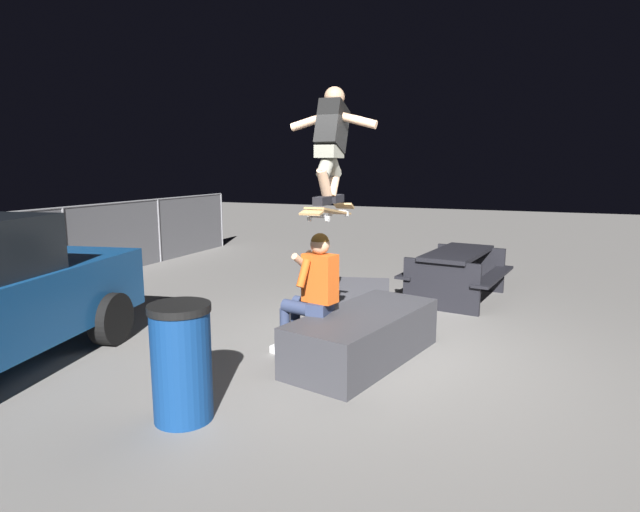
# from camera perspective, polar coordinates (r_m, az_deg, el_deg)

# --- Properties ---
(ground_plane) EXTENTS (40.00, 40.00, 0.00)m
(ground_plane) POSITION_cam_1_polar(r_m,az_deg,el_deg) (5.76, 5.78, -10.68)
(ground_plane) COLOR slate
(ledge_box_main) EXTENTS (2.05, 1.24, 0.52)m
(ledge_box_main) POSITION_cam_1_polar(r_m,az_deg,el_deg) (5.51, 4.83, -8.78)
(ledge_box_main) COLOR #38383D
(ledge_box_main) RESTS_ON ground
(person_sitting_on_ledge) EXTENTS (0.59, 0.79, 1.35)m
(person_sitting_on_ledge) POSITION_cam_1_polar(r_m,az_deg,el_deg) (5.39, -0.94, -3.64)
(person_sitting_on_ledge) COLOR #2D3856
(person_sitting_on_ledge) RESTS_ON ground
(skateboard) EXTENTS (1.02, 0.22, 0.14)m
(skateboard) POSITION_cam_1_polar(r_m,az_deg,el_deg) (5.07, 1.01, 4.95)
(skateboard) COLOR #AD8451
(skater_airborne) EXTENTS (0.62, 0.89, 1.12)m
(skater_airborne) POSITION_cam_1_polar(r_m,az_deg,el_deg) (5.11, 1.26, 12.70)
(skater_airborne) COLOR black
(kicker_ramp) EXTENTS (1.37, 1.13, 0.42)m
(kicker_ramp) POSITION_cam_1_polar(r_m,az_deg,el_deg) (7.56, 4.36, -5.11)
(kicker_ramp) COLOR #38383D
(kicker_ramp) RESTS_ON ground
(picnic_table_back) EXTENTS (1.88, 1.58, 0.75)m
(picnic_table_back) POSITION_cam_1_polar(r_m,az_deg,el_deg) (8.16, 14.85, -1.20)
(picnic_table_back) COLOR black
(picnic_table_back) RESTS_ON ground
(trash_bin) EXTENTS (0.50, 0.50, 0.96)m
(trash_bin) POSITION_cam_1_polar(r_m,az_deg,el_deg) (4.34, -15.01, -11.23)
(trash_bin) COLOR navy
(trash_bin) RESTS_ON ground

